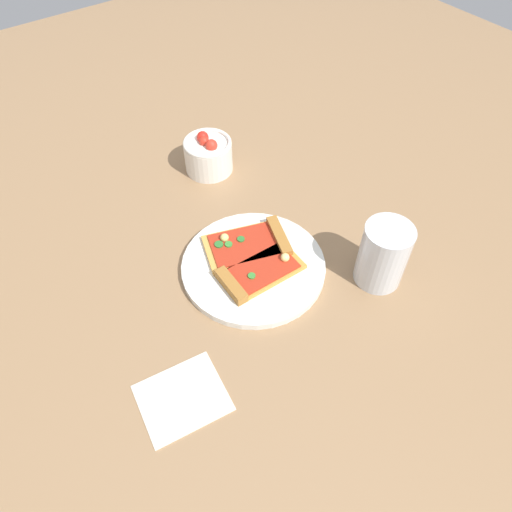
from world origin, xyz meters
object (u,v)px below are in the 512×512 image
(salad_bowl, at_px, (208,154))
(paper_napkin, at_px, (182,397))
(soda_glass, at_px, (383,256))
(pizza_slice_near, at_px, (256,273))
(plate, at_px, (253,266))
(pizza_slice_far, at_px, (253,244))

(salad_bowl, bearing_deg, paper_napkin, -37.33)
(salad_bowl, height_order, soda_glass, soda_glass)
(pizza_slice_near, xyz_separation_m, soda_glass, (0.12, 0.18, 0.04))
(pizza_slice_near, xyz_separation_m, salad_bowl, (-0.31, 0.10, 0.02))
(plate, bearing_deg, paper_napkin, -59.63)
(pizza_slice_near, bearing_deg, pizza_slice_far, 148.00)
(pizza_slice_far, xyz_separation_m, salad_bowl, (-0.25, 0.07, 0.02))
(soda_glass, relative_size, paper_napkin, 0.97)
(plate, distance_m, salad_bowl, 0.30)
(soda_glass, xyz_separation_m, paper_napkin, (-0.01, -0.40, -0.05))
(soda_glass, bearing_deg, paper_napkin, -91.62)
(soda_glass, height_order, paper_napkin, soda_glass)
(plate, xyz_separation_m, pizza_slice_far, (-0.03, 0.02, 0.01))
(pizza_slice_far, bearing_deg, plate, -35.39)
(pizza_slice_far, height_order, soda_glass, soda_glass)
(plate, distance_m, paper_napkin, 0.27)
(pizza_slice_far, bearing_deg, soda_glass, 38.17)
(pizza_slice_far, distance_m, paper_napkin, 0.31)
(paper_napkin, bearing_deg, soda_glass, 88.38)
(plate, height_order, paper_napkin, plate)
(pizza_slice_far, height_order, paper_napkin, pizza_slice_far)
(plate, distance_m, soda_glass, 0.23)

